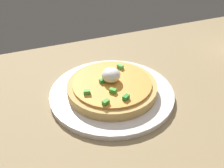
% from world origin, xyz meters
% --- Properties ---
extents(dining_table, '(1.19, 0.68, 0.03)m').
position_xyz_m(dining_table, '(0.00, 0.00, 0.02)').
color(dining_table, '#947D57').
rests_on(dining_table, ground).
extents(plate, '(0.25, 0.25, 0.01)m').
position_xyz_m(plate, '(0.06, -0.08, 0.04)').
color(plate, white).
rests_on(plate, dining_table).
extents(pizza, '(0.18, 0.18, 0.05)m').
position_xyz_m(pizza, '(0.06, -0.08, 0.06)').
color(pizza, tan).
rests_on(pizza, plate).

